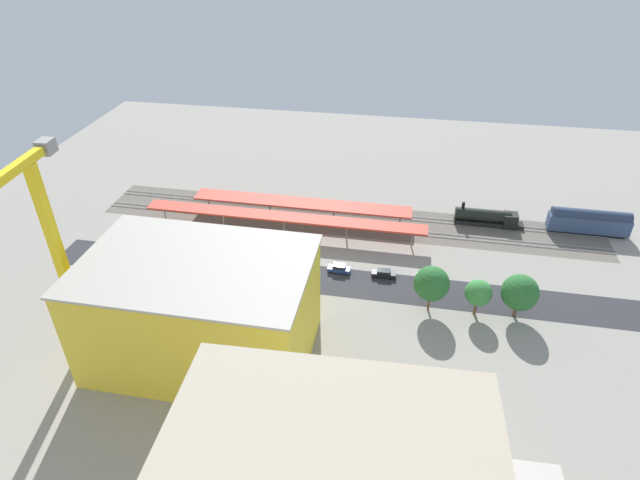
{
  "coord_description": "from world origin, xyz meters",
  "views": [
    {
      "loc": [
        -11.38,
        82.98,
        61.73
      ],
      "look_at": [
        2.76,
        0.75,
        7.66
      ],
      "focal_mm": 29.46,
      "sensor_mm": 36.0,
      "label": 1
    }
  ],
  "objects_px": {
    "platform_canopy_far": "(301,203)",
    "traffic_light": "(214,238)",
    "parked_car_3": "(300,263)",
    "street_tree_1": "(129,258)",
    "parked_car_1": "(384,274)",
    "street_tree_2": "(432,284)",
    "parked_car_2": "(339,269)",
    "tower_crane": "(46,249)",
    "street_tree_5": "(520,293)",
    "box_truck_0": "(179,280)",
    "platform_canopy_near": "(284,217)",
    "parked_car_0": "(427,277)",
    "street_tree_0": "(296,272)",
    "street_tree_4": "(478,293)",
    "locomotive": "(489,218)",
    "passenger_coach": "(589,221)",
    "construction_building": "(201,311)",
    "street_tree_3": "(215,262)"
  },
  "relations": [
    {
      "from": "parked_car_2",
      "to": "parked_car_3",
      "type": "xyz_separation_m",
      "value": [
        8.04,
        -0.56,
        -0.01
      ]
    },
    {
      "from": "platform_canopy_far",
      "to": "traffic_light",
      "type": "bearing_deg",
      "value": 52.4
    },
    {
      "from": "platform_canopy_far",
      "to": "street_tree_5",
      "type": "height_order",
      "value": "street_tree_5"
    },
    {
      "from": "street_tree_0",
      "to": "traffic_light",
      "type": "height_order",
      "value": "street_tree_0"
    },
    {
      "from": "parked_car_1",
      "to": "parked_car_2",
      "type": "height_order",
      "value": "parked_car_2"
    },
    {
      "from": "locomotive",
      "to": "parked_car_3",
      "type": "distance_m",
      "value": 45.1
    },
    {
      "from": "locomotive",
      "to": "parked_car_0",
      "type": "bearing_deg",
      "value": 59.88
    },
    {
      "from": "locomotive",
      "to": "parked_car_0",
      "type": "distance_m",
      "value": 27.01
    },
    {
      "from": "passenger_coach",
      "to": "street_tree_2",
      "type": "height_order",
      "value": "street_tree_2"
    },
    {
      "from": "parked_car_1",
      "to": "parked_car_2",
      "type": "xyz_separation_m",
      "value": [
        8.79,
        -0.01,
        0.06
      ]
    },
    {
      "from": "platform_canopy_far",
      "to": "street_tree_5",
      "type": "distance_m",
      "value": 51.86
    },
    {
      "from": "parked_car_2",
      "to": "tower_crane",
      "type": "relative_size",
      "value": 0.13
    },
    {
      "from": "parked_car_1",
      "to": "street_tree_0",
      "type": "height_order",
      "value": "street_tree_0"
    },
    {
      "from": "parked_car_0",
      "to": "box_truck_0",
      "type": "height_order",
      "value": "box_truck_0"
    },
    {
      "from": "street_tree_5",
      "to": "traffic_light",
      "type": "distance_m",
      "value": 58.9
    },
    {
      "from": "platform_canopy_near",
      "to": "street_tree_2",
      "type": "relative_size",
      "value": 6.84
    },
    {
      "from": "street_tree_4",
      "to": "parked_car_0",
      "type": "bearing_deg",
      "value": -45.78
    },
    {
      "from": "parked_car_1",
      "to": "street_tree_2",
      "type": "bearing_deg",
      "value": 135.09
    },
    {
      "from": "box_truck_0",
      "to": "street_tree_0",
      "type": "distance_m",
      "value": 22.91
    },
    {
      "from": "passenger_coach",
      "to": "parked_car_1",
      "type": "height_order",
      "value": "passenger_coach"
    },
    {
      "from": "traffic_light",
      "to": "construction_building",
      "type": "bearing_deg",
      "value": 106.37
    },
    {
      "from": "passenger_coach",
      "to": "tower_crane",
      "type": "bearing_deg",
      "value": 30.14
    },
    {
      "from": "parked_car_0",
      "to": "street_tree_4",
      "type": "height_order",
      "value": "street_tree_4"
    },
    {
      "from": "parked_car_0",
      "to": "box_truck_0",
      "type": "xyz_separation_m",
      "value": [
        46.31,
        10.12,
        0.85
      ]
    },
    {
      "from": "locomotive",
      "to": "parked_car_2",
      "type": "height_order",
      "value": "locomotive"
    },
    {
      "from": "locomotive",
      "to": "traffic_light",
      "type": "relative_size",
      "value": 2.3
    },
    {
      "from": "parked_car_1",
      "to": "traffic_light",
      "type": "distance_m",
      "value": 34.86
    },
    {
      "from": "tower_crane",
      "to": "parked_car_2",
      "type": "bearing_deg",
      "value": -143.14
    },
    {
      "from": "parked_car_2",
      "to": "street_tree_1",
      "type": "height_order",
      "value": "street_tree_1"
    },
    {
      "from": "street_tree_0",
      "to": "parked_car_0",
      "type": "bearing_deg",
      "value": -159.23
    },
    {
      "from": "passenger_coach",
      "to": "street_tree_5",
      "type": "xyz_separation_m",
      "value": [
        19.39,
        31.27,
        2.21
      ]
    },
    {
      "from": "locomotive",
      "to": "street_tree_2",
      "type": "xyz_separation_m",
      "value": [
        13.39,
        32.1,
        4.07
      ]
    },
    {
      "from": "tower_crane",
      "to": "street_tree_0",
      "type": "xyz_separation_m",
      "value": [
        -31.77,
        -19.95,
        -14.56
      ]
    },
    {
      "from": "passenger_coach",
      "to": "street_tree_1",
      "type": "distance_m",
      "value": 96.51
    },
    {
      "from": "parked_car_0",
      "to": "street_tree_4",
      "type": "xyz_separation_m",
      "value": [
        -8.27,
        8.5,
        3.96
      ]
    },
    {
      "from": "tower_crane",
      "to": "street_tree_2",
      "type": "distance_m",
      "value": 60.98
    },
    {
      "from": "street_tree_4",
      "to": "street_tree_0",
      "type": "bearing_deg",
      "value": 0.93
    },
    {
      "from": "passenger_coach",
      "to": "traffic_light",
      "type": "relative_size",
      "value": 2.58
    },
    {
      "from": "parked_car_0",
      "to": "street_tree_5",
      "type": "xyz_separation_m",
      "value": [
        -15.16,
        7.93,
        4.53
      ]
    },
    {
      "from": "parked_car_2",
      "to": "box_truck_0",
      "type": "distance_m",
      "value": 30.77
    },
    {
      "from": "locomotive",
      "to": "box_truck_0",
      "type": "bearing_deg",
      "value": 29.21
    },
    {
      "from": "parked_car_1",
      "to": "street_tree_5",
      "type": "distance_m",
      "value": 25.21
    },
    {
      "from": "platform_canopy_near",
      "to": "platform_canopy_far",
      "type": "height_order",
      "value": "platform_canopy_near"
    },
    {
      "from": "platform_canopy_near",
      "to": "tower_crane",
      "type": "bearing_deg",
      "value": 58.91
    },
    {
      "from": "locomotive",
      "to": "passenger_coach",
      "type": "bearing_deg",
      "value": 180.0
    },
    {
      "from": "parked_car_1",
      "to": "tower_crane",
      "type": "relative_size",
      "value": 0.14
    },
    {
      "from": "parked_car_3",
      "to": "street_tree_1",
      "type": "relative_size",
      "value": 0.64
    },
    {
      "from": "parked_car_2",
      "to": "traffic_light",
      "type": "relative_size",
      "value": 0.68
    },
    {
      "from": "parked_car_0",
      "to": "street_tree_3",
      "type": "bearing_deg",
      "value": 11.81
    },
    {
      "from": "box_truck_0",
      "to": "traffic_light",
      "type": "height_order",
      "value": "traffic_light"
    }
  ]
}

